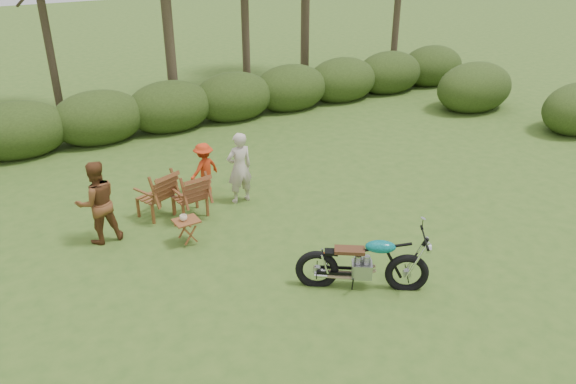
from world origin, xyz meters
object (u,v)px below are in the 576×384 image
motorcycle (361,286)px  lawn_chair_right (191,215)px  child (206,193)px  cup (183,218)px  adult_b (103,240)px  adult_a (241,201)px  lawn_chair_left (157,215)px  side_table (187,232)px

motorcycle → lawn_chair_right: bearing=146.3°
motorcycle → child: size_ratio=1.75×
cup → adult_b: size_ratio=0.09×
child → adult_a: bearing=104.0°
lawn_chair_left → adult_a: 1.78m
lawn_chair_right → lawn_chair_left: bearing=-37.9°
adult_b → lawn_chair_left: bearing=-162.0°
adult_a → lawn_chair_left: bearing=-10.7°
cup → child: size_ratio=0.12×
cup → lawn_chair_left: bearing=94.5°
lawn_chair_right → cup: bearing=57.0°
side_table → adult_a: (1.61, 1.08, -0.24)m
child → cup: bearing=38.2°
lawn_chair_right → adult_a: size_ratio=0.63×
cup → adult_a: (1.65, 1.07, -0.54)m
lawn_chair_left → child: 1.35m
motorcycle → cup: 3.44m
motorcycle → child: 4.65m
lawn_chair_right → side_table: size_ratio=2.03×
cup → adult_a: size_ratio=0.09×
side_table → adult_a: adult_a is taller
lawn_chair_right → cup: (-0.49, -0.99, 0.54)m
side_table → adult_a: size_ratio=0.31×
lawn_chair_left → adult_a: size_ratio=0.65×
lawn_chair_left → child: bearing=178.7°
motorcycle → child: (-0.84, 4.57, 0.00)m
motorcycle → side_table: (-1.96, 2.73, 0.24)m
lawn_chair_right → motorcycle: bearing=105.3°
motorcycle → lawn_chair_right: motorcycle is taller
side_table → child: 2.16m
side_table → lawn_chair_right: bearing=66.1°
lawn_chair_left → side_table: lawn_chair_left is taller
side_table → child: child is taller
side_table → cup: 0.30m
lawn_chair_right → lawn_chair_left: (-0.60, 0.36, 0.00)m
lawn_chair_right → adult_a: 1.17m
adult_b → child: 2.64m
lawn_chair_left → cup: bearing=72.7°
motorcycle → lawn_chair_right: 4.03m
lawn_chair_left → cup: size_ratio=7.31×
adult_a → adult_b: 2.97m
motorcycle → side_table: size_ratio=4.20×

